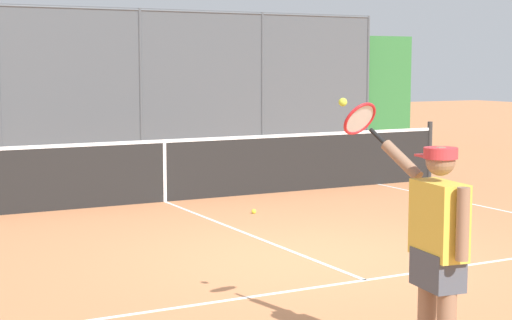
{
  "coord_description": "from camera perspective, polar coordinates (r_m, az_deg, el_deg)",
  "views": [
    {
      "loc": [
        4.64,
        7.56,
        2.1
      ],
      "look_at": [
        0.4,
        -0.48,
        1.05
      ],
      "focal_mm": 58.31,
      "sensor_mm": 36.0,
      "label": 1
    }
  ],
  "objects": [
    {
      "name": "tennis_net",
      "position": [
        12.79,
        -6.3,
        -0.67
      ],
      "size": [
        10.4,
        0.09,
        1.07
      ],
      "color": "#2D2D2D",
      "rests_on": "ground"
    },
    {
      "name": "fence_backdrop",
      "position": [
        18.13,
        -12.99,
        4.19
      ],
      "size": [
        17.75,
        1.37,
        3.28
      ],
      "color": "#474C51",
      "rests_on": "ground"
    },
    {
      "name": "court_line_markings",
      "position": [
        8.03,
        8.73,
        -8.62
      ],
      "size": [
        8.09,
        9.66,
        0.01
      ],
      "color": "white",
      "rests_on": "ground"
    },
    {
      "name": "tennis_player",
      "position": [
        5.76,
        12.24,
        -5.61
      ],
      "size": [
        0.37,
        1.35,
        1.84
      ],
      "rotation": [
        0.0,
        0.0,
        -1.7
      ],
      "color": "navy",
      "rests_on": "ground"
    },
    {
      "name": "ground_plane",
      "position": [
        9.12,
        3.64,
        -6.74
      ],
      "size": [
        60.0,
        60.0,
        0.0
      ],
      "primitive_type": "plane",
      "color": "#C67A4C"
    },
    {
      "name": "tennis_ball_mid_court",
      "position": [
        11.76,
        -0.15,
        -3.54
      ],
      "size": [
        0.07,
        0.07,
        0.07
      ],
      "primitive_type": "sphere",
      "color": "#CCDB33",
      "rests_on": "ground"
    }
  ]
}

